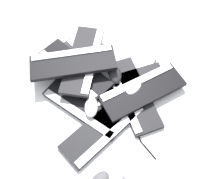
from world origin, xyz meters
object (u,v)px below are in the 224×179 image
(keyboard_0, at_px, (132,94))
(keyboard_6, at_px, (74,69))
(keyboard_5, at_px, (143,91))
(keyboard_8, at_px, (73,62))
(keyboard_2, at_px, (85,69))
(keyboard_7, at_px, (84,60))
(keyboard_4, at_px, (103,128))
(mouse_4, at_px, (115,75))
(mouse_0, at_px, (134,176))
(keyboard_3, at_px, (84,106))
(keyboard_1, at_px, (126,86))
(mouse_2, at_px, (91,107))
(mouse_3, at_px, (134,87))

(keyboard_0, relative_size, keyboard_6, 0.94)
(keyboard_5, distance_m, keyboard_8, 0.39)
(keyboard_2, xyz_separation_m, keyboard_7, (-0.01, 0.02, 0.06))
(keyboard_7, bearing_deg, keyboard_4, -53.93)
(keyboard_0, height_order, keyboard_2, same)
(keyboard_2, distance_m, keyboard_6, 0.07)
(mouse_4, bearing_deg, keyboard_5, -127.59)
(keyboard_5, distance_m, keyboard_6, 0.38)
(keyboard_5, bearing_deg, mouse_0, -79.24)
(mouse_4, bearing_deg, mouse_0, -175.56)
(mouse_0, bearing_deg, keyboard_3, -35.69)
(keyboard_4, bearing_deg, keyboard_7, 126.07)
(keyboard_1, relative_size, keyboard_2, 0.96)
(keyboard_2, relative_size, mouse_0, 4.15)
(keyboard_4, height_order, keyboard_5, keyboard_5)
(keyboard_6, height_order, keyboard_8, keyboard_8)
(mouse_4, bearing_deg, keyboard_6, 75.87)
(mouse_2, bearing_deg, keyboard_6, -155.17)
(keyboard_8, bearing_deg, keyboard_1, 1.91)
(keyboard_1, height_order, mouse_2, mouse_2)
(keyboard_2, relative_size, mouse_4, 4.15)
(keyboard_2, distance_m, keyboard_8, 0.11)
(mouse_0, relative_size, mouse_2, 1.00)
(keyboard_4, xyz_separation_m, mouse_4, (-0.04, 0.29, 0.04))
(mouse_0, bearing_deg, mouse_3, -72.32)
(keyboard_2, height_order, keyboard_4, same)
(keyboard_5, bearing_deg, keyboard_1, 169.18)
(keyboard_1, distance_m, mouse_3, 0.06)
(keyboard_1, distance_m, mouse_0, 0.46)
(mouse_4, bearing_deg, mouse_2, 143.40)
(keyboard_3, distance_m, mouse_3, 0.27)
(keyboard_4, distance_m, mouse_0, 0.26)
(keyboard_1, relative_size, keyboard_5, 1.02)
(mouse_3, bearing_deg, keyboard_4, -179.08)
(keyboard_1, height_order, keyboard_2, same)
(keyboard_1, relative_size, keyboard_8, 0.96)
(keyboard_3, height_order, keyboard_8, keyboard_8)
(keyboard_6, height_order, mouse_0, keyboard_6)
(keyboard_1, xyz_separation_m, mouse_2, (-0.12, -0.19, 0.04))
(keyboard_1, distance_m, keyboard_3, 0.25)
(keyboard_0, xyz_separation_m, mouse_2, (-0.17, -0.15, 0.04))
(keyboard_7, bearing_deg, keyboard_8, -122.65)
(keyboard_5, xyz_separation_m, keyboard_6, (-0.38, 0.00, 0.00))
(keyboard_3, xyz_separation_m, keyboard_8, (-0.13, 0.17, 0.09))
(mouse_3, bearing_deg, keyboard_6, 107.80)
(keyboard_2, bearing_deg, keyboard_7, 115.46)
(mouse_0, bearing_deg, keyboard_5, -78.79)
(keyboard_0, distance_m, mouse_0, 0.41)
(keyboard_8, bearing_deg, keyboard_2, 40.46)
(keyboard_0, height_order, keyboard_3, same)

